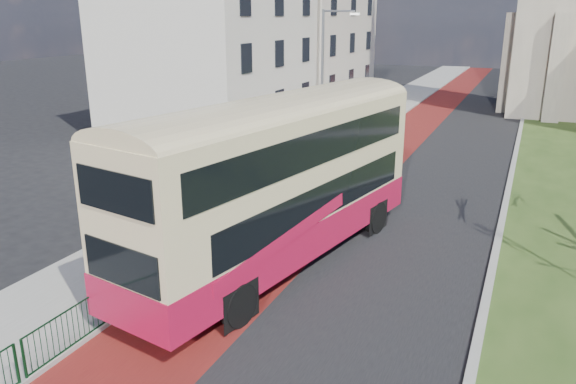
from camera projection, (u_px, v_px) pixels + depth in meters
The scene contains 11 objects.
ground at pixel (248, 307), 15.76m from camera, with size 160.00×160.00×0.00m, color black.
road_carriageway at pixel (429, 155), 32.67m from camera, with size 9.00×120.00×0.01m, color black.
bus_lane at pixel (384, 151), 33.70m from camera, with size 3.40×120.00×0.01m, color #591414.
pavement_west at pixel (324, 145), 35.13m from camera, with size 4.00×120.00×0.12m, color gray.
kerb_west at pixel (355, 147), 34.37m from camera, with size 0.25×120.00×0.13m, color #999993.
kerb_east at pixel (515, 154), 32.65m from camera, with size 0.25×80.00×0.13m, color #999993.
pedestrian_railing at pixel (226, 226), 20.21m from camera, with size 0.07×24.00×1.12m.
street_block_near at pixel (213, 35), 38.35m from camera, with size 10.30×14.30×13.00m.
street_block_far at pixel (301, 38), 52.56m from camera, with size 10.30×16.30×11.50m.
streetlamp at pixel (325, 75), 31.76m from camera, with size 2.13×0.18×8.00m.
bus at pixel (280, 175), 17.64m from camera, with size 5.29×12.94×5.27m.
Camera 1 is at (6.63, -12.44, 7.84)m, focal length 35.00 mm.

